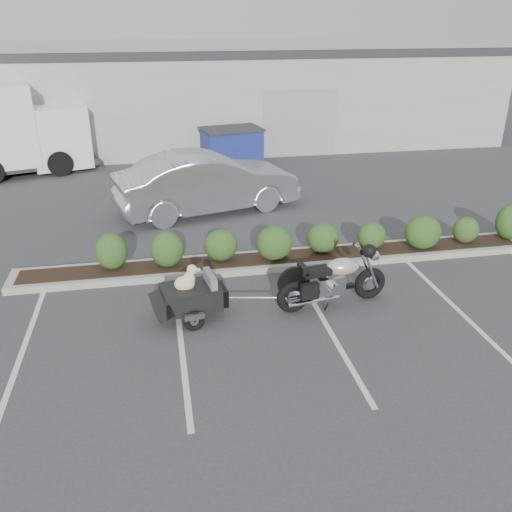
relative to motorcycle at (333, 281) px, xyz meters
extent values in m
plane|color=#38383A|center=(-1.53, -0.09, -0.54)|extent=(90.00, 90.00, 0.00)
cube|color=#9E9E93|center=(-0.53, 2.11, -0.46)|extent=(12.00, 1.00, 0.15)
cube|color=#9EA099|center=(-1.53, 16.91, 1.46)|extent=(26.00, 10.00, 4.00)
torus|color=black|center=(-0.82, -0.10, -0.21)|extent=(0.70, 0.27, 0.68)
torus|color=black|center=(0.83, 0.15, -0.21)|extent=(0.70, 0.27, 0.68)
cylinder|color=silver|center=(-0.82, -0.10, -0.21)|extent=(0.30, 0.16, 0.28)
cylinder|color=silver|center=(0.83, 0.15, -0.21)|extent=(0.26, 0.14, 0.24)
cylinder|color=silver|center=(0.77, 0.04, 0.17)|extent=(0.44, 0.12, 0.90)
cylinder|color=silver|center=(0.74, 0.24, 0.17)|extent=(0.44, 0.12, 0.90)
cylinder|color=silver|center=(0.60, 0.11, 0.55)|extent=(0.14, 0.71, 0.03)
cylinder|color=silver|center=(0.88, 0.16, 0.39)|extent=(0.15, 0.20, 0.18)
sphere|color=black|center=(0.60, -0.19, 0.68)|extent=(0.30, 0.30, 0.26)
cube|color=silver|center=(-0.07, 0.01, -0.05)|extent=(0.60, 0.42, 0.34)
cube|color=black|center=(0.03, 0.03, -0.19)|extent=(0.92, 0.24, 0.08)
ellipsoid|color=beige|center=(0.20, 0.05, 0.27)|extent=(0.72, 0.47, 0.33)
cube|color=black|center=(-0.37, -0.03, 0.25)|extent=(0.60, 0.38, 0.12)
cube|color=black|center=(-0.64, -0.07, 0.34)|extent=(0.17, 0.32, 0.16)
cylinder|color=silver|center=(-0.45, -0.23, -0.28)|extent=(1.06, 0.25, 0.09)
cylinder|color=silver|center=(-0.50, 0.13, -0.28)|extent=(1.06, 0.25, 0.09)
cube|color=black|center=(-0.58, -0.35, 0.02)|extent=(0.36, 0.19, 0.30)
cube|color=black|center=(-2.77, 0.02, -0.08)|extent=(1.16, 0.88, 0.43)
cube|color=slate|center=(-2.39, 0.08, 0.19)|extent=(0.21, 0.64, 0.30)
cube|color=slate|center=(-2.72, 0.03, 0.02)|extent=(0.79, 0.73, 0.04)
cube|color=black|center=(-3.32, -0.06, -0.15)|extent=(0.49, 0.78, 0.37)
cube|color=black|center=(-2.21, 0.10, -0.13)|extent=(0.28, 0.53, 0.34)
torus|color=black|center=(-2.76, -0.41, -0.36)|extent=(0.41, 0.17, 0.39)
torus|color=black|center=(-2.89, 0.43, -0.36)|extent=(0.41, 0.17, 0.39)
cube|color=silver|center=(-2.75, -0.46, -0.24)|extent=(0.37, 0.13, 0.10)
cube|color=silver|center=(-2.89, 0.48, -0.24)|extent=(0.37, 0.13, 0.10)
cylinder|color=black|center=(-2.82, 0.01, -0.36)|extent=(0.18, 0.91, 0.04)
cylinder|color=silver|center=(-1.97, 0.14, -0.21)|extent=(0.61, 0.13, 0.04)
ellipsoid|color=beige|center=(-2.87, 0.02, 0.20)|extent=(0.41, 0.31, 0.30)
ellipsoid|color=beige|center=(-2.78, 0.03, 0.29)|extent=(0.25, 0.24, 0.28)
sphere|color=beige|center=(-2.72, 0.04, 0.47)|extent=(0.22, 0.22, 0.19)
ellipsoid|color=beige|center=(-2.63, 0.06, 0.45)|extent=(0.15, 0.10, 0.07)
sphere|color=black|center=(-2.57, 0.07, 0.45)|extent=(0.04, 0.04, 0.04)
ellipsoid|color=beige|center=(-2.75, -0.02, 0.49)|extent=(0.05, 0.05, 0.11)
ellipsoid|color=beige|center=(-2.77, 0.09, 0.49)|extent=(0.05, 0.05, 0.11)
cylinder|color=beige|center=(-2.74, -0.02, 0.09)|extent=(0.05, 0.05, 0.12)
cylinder|color=beige|center=(-2.76, 0.10, 0.09)|extent=(0.05, 0.05, 0.12)
imported|color=silver|center=(-1.81, 6.01, 0.32)|extent=(5.49, 3.07, 1.71)
cube|color=navy|center=(-0.41, 10.89, 0.14)|extent=(2.27, 1.72, 1.36)
cube|color=#2D2D30|center=(-0.41, 10.89, 0.85)|extent=(2.40, 1.86, 0.07)
cube|color=white|center=(-6.67, 11.79, 0.68)|extent=(2.51, 2.71, 2.15)
cube|color=black|center=(-6.67, 11.79, 0.39)|extent=(0.60, 1.80, 0.98)
cylinder|color=black|center=(-6.56, 10.70, -0.10)|extent=(0.92, 0.51, 0.88)
cylinder|color=black|center=(-7.17, 12.77, -0.10)|extent=(0.92, 0.51, 0.88)
camera|label=1|loc=(-3.22, -8.97, 4.80)|focal=38.00mm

